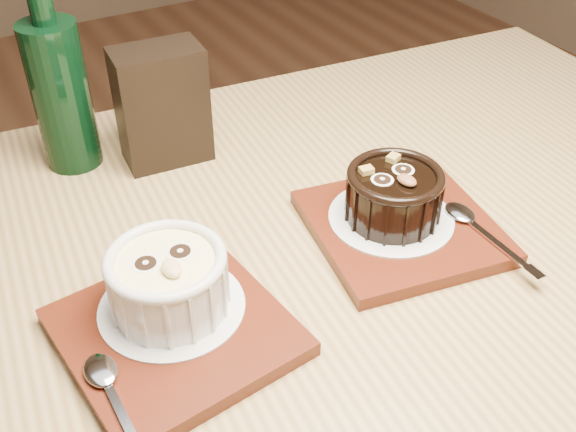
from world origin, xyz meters
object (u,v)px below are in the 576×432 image
(ramekin_white, at_px, (168,279))
(green_bottle, at_px, (60,91))
(table, at_px, (302,333))
(tray_right, at_px, (401,227))
(ramekin_dark, at_px, (394,193))
(condiment_stand, at_px, (162,106))
(tray_left, at_px, (175,332))

(ramekin_white, bearing_deg, green_bottle, 90.78)
(table, bearing_deg, green_bottle, 114.30)
(tray_right, xyz_separation_m, ramekin_dark, (-0.01, 0.01, 0.04))
(table, relative_size, tray_right, 7.04)
(tray_right, xyz_separation_m, condiment_stand, (-0.15, 0.26, 0.06))
(tray_right, distance_m, ramekin_dark, 0.04)
(ramekin_white, relative_size, green_bottle, 0.43)
(ramekin_white, height_order, condiment_stand, condiment_stand)
(tray_left, relative_size, tray_right, 1.00)
(table, height_order, tray_left, tray_left)
(tray_left, height_order, condiment_stand, condiment_stand)
(table, distance_m, tray_left, 0.17)
(tray_left, bearing_deg, tray_right, 4.04)
(ramekin_white, xyz_separation_m, tray_right, (0.25, -0.00, -0.04))
(table, height_order, condiment_stand, condiment_stand)
(ramekin_white, distance_m, ramekin_dark, 0.25)
(table, distance_m, condiment_stand, 0.31)
(ramekin_white, bearing_deg, ramekin_dark, 2.06)
(tray_right, relative_size, condiment_stand, 1.29)
(ramekin_dark, height_order, green_bottle, green_bottle)
(ramekin_white, height_order, tray_right, ramekin_white)
(tray_left, xyz_separation_m, ramekin_white, (0.01, 0.02, 0.04))
(condiment_stand, xyz_separation_m, green_bottle, (-0.10, 0.05, 0.02))
(tray_right, distance_m, condiment_stand, 0.31)
(table, bearing_deg, ramekin_white, 179.67)
(table, relative_size, ramekin_dark, 12.88)
(table, xyz_separation_m, tray_left, (-0.14, -0.02, 0.10))
(tray_left, distance_m, ramekin_white, 0.05)
(condiment_stand, distance_m, green_bottle, 0.11)
(tray_left, distance_m, tray_right, 0.26)
(condiment_stand, relative_size, green_bottle, 0.58)
(tray_right, distance_m, green_bottle, 0.41)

